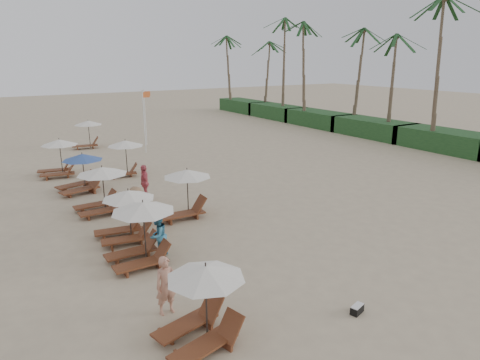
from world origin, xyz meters
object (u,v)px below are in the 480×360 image
lounger_station_2 (124,216)px  inland_station_0 (184,191)px  lounger_station_1 (139,233)px  lounger_station_0 (198,306)px  lounger_station_3 (99,189)px  lounger_station_5 (57,159)px  beachgoer_mid_b (136,207)px  lounger_station_4 (79,174)px  flag_pole_near (144,118)px  beachgoer_far_a (145,183)px  beachgoer_near (166,285)px  beachgoer_mid_a (158,235)px  inland_station_1 (124,153)px  inland_station_2 (87,132)px  duffel_bag (357,309)px

lounger_station_2 → inland_station_0: size_ratio=0.89×
lounger_station_1 → inland_station_0: size_ratio=0.91×
lounger_station_0 → lounger_station_3: size_ratio=0.95×
lounger_station_5 → inland_station_0: (3.63, -10.92, 0.19)m
inland_station_0 → beachgoer_mid_b: 2.32m
lounger_station_2 → lounger_station_4: bearing=90.5°
lounger_station_5 → flag_pole_near: flag_pole_near is taller
lounger_station_5 → beachgoer_far_a: size_ratio=1.38×
beachgoer_near → flag_pole_near: 22.71m
lounger_station_2 → beachgoer_mid_a: bearing=-75.4°
lounger_station_2 → beachgoer_near: lounger_station_2 is taller
beachgoer_near → beachgoer_mid_b: beachgoer_mid_b is taller
beachgoer_mid_a → lounger_station_0: bearing=45.3°
lounger_station_5 → inland_station_1: (3.59, -2.22, 0.37)m
inland_station_0 → beachgoer_far_a: inland_station_0 is taller
lounger_station_1 → lounger_station_4: 10.16m
lounger_station_0 → inland_station_2: size_ratio=0.90×
inland_station_1 → inland_station_2: (0.10, 10.15, -0.12)m
lounger_station_1 → duffel_bag: bearing=-56.4°
flag_pole_near → lounger_station_5: bearing=-152.7°
beachgoer_far_a → duffel_bag: bearing=21.1°
lounger_station_1 → inland_station_1: 12.52m
beachgoer_mid_a → beachgoer_far_a: size_ratio=0.89×
lounger_station_5 → beachgoer_near: bearing=-90.5°
beachgoer_mid_b → beachgoer_far_a: size_ratio=0.98×
lounger_station_3 → inland_station_1: bearing=62.3°
inland_station_0 → beachgoer_near: bearing=-119.0°
lounger_station_3 → beachgoer_mid_b: (0.87, -2.74, -0.23)m
beachgoer_near → beachgoer_far_a: beachgoer_far_a is taller
lounger_station_2 → beachgoer_far_a: bearing=60.9°
inland_station_1 → beachgoer_near: (-3.74, -15.53, -0.60)m
flag_pole_near → lounger_station_3: bearing=-119.4°
beachgoer_mid_a → duffel_bag: 7.50m
lounger_station_4 → inland_station_0: inland_station_0 is taller
lounger_station_5 → beachgoer_near: (-0.15, -17.75, -0.22)m
duffel_bag → beachgoer_mid_b: bearing=108.0°
lounger_station_2 → flag_pole_near: (6.65, 15.64, 1.65)m
inland_station_1 → duffel_bag: (0.95, -18.50, -1.35)m
inland_station_0 → inland_station_1: same height
beachgoer_mid_b → flag_pole_near: (5.78, 14.57, 1.75)m
lounger_station_0 → beachgoer_mid_b: 8.66m
duffel_bag → lounger_station_3: bearing=107.9°
lounger_station_1 → inland_station_2: bearing=81.3°
lounger_station_1 → beachgoer_far_a: size_ratio=1.34×
lounger_station_0 → inland_station_0: inland_station_0 is taller
beachgoer_near → inland_station_2: bearing=80.5°
inland_station_0 → inland_station_2: same height
beachgoer_far_a → lounger_station_5: bearing=-144.4°
lounger_station_2 → inland_station_1: 10.23m
lounger_station_2 → lounger_station_3: size_ratio=0.96×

